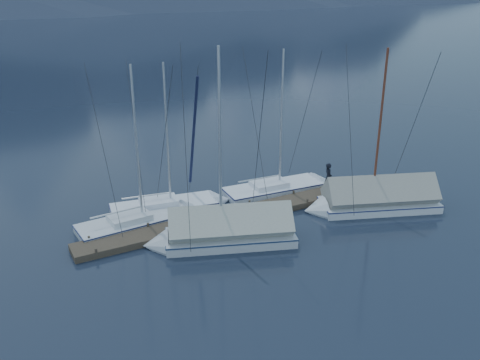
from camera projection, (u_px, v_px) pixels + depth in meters
name	position (u px, v px, depth m)	size (l,w,h in m)	color
ground	(259.00, 232.00, 26.20)	(1000.00, 1000.00, 0.00)	black
dock	(240.00, 215.00, 27.79)	(18.00, 1.50, 0.54)	#382D23
mooring_posts	(232.00, 213.00, 27.48)	(15.12, 1.52, 0.35)	#382D23
sailboat_open_left	(151.00, 219.00, 27.23)	(7.13, 3.01, 9.28)	silver
sailboat_open_mid	(179.00, 205.00, 28.90)	(7.07, 3.20, 9.06)	white
sailboat_open_right	(286.00, 187.00, 31.40)	(7.26, 3.06, 9.43)	white
sailboat_covered_near	(369.00, 201.00, 28.63)	(7.97, 4.87, 9.94)	silver
sailboat_covered_far	(218.00, 234.00, 24.91)	(7.78, 4.68, 10.48)	silver
person	(328.00, 178.00, 30.00)	(0.65, 0.43, 1.80)	black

